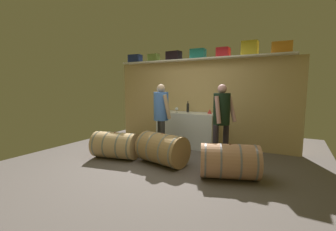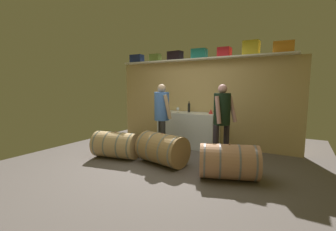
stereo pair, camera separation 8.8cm
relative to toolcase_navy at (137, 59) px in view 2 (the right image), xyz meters
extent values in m
cube|color=#5D5551|center=(1.91, -1.38, -2.32)|extent=(6.01, 7.28, 0.02)
cube|color=tan|center=(1.91, 0.15, -1.23)|extent=(4.81, 0.10, 2.17)
cube|color=silver|center=(1.91, 0.00, -0.13)|extent=(4.43, 0.40, 0.03)
cube|color=navy|center=(0.00, 0.00, 0.00)|extent=(0.37, 0.25, 0.22)
cube|color=olive|center=(0.63, 0.00, -0.01)|extent=(0.31, 0.20, 0.20)
cube|color=black|center=(1.25, 0.00, 0.00)|extent=(0.40, 0.25, 0.23)
cube|color=#1B7C75|center=(1.93, 0.00, 0.01)|extent=(0.38, 0.26, 0.24)
cube|color=red|center=(2.56, 0.00, 0.00)|extent=(0.29, 0.27, 0.22)
cube|color=yellow|center=(3.16, 0.00, 0.04)|extent=(0.34, 0.27, 0.31)
cube|color=orange|center=(3.81, 0.00, 0.01)|extent=(0.41, 0.26, 0.24)
cube|color=white|center=(1.75, -0.21, -1.88)|extent=(1.49, 0.59, 0.86)
cylinder|color=#324F2F|center=(1.16, -0.35, -1.34)|extent=(0.08, 0.08, 0.23)
sphere|color=#324F2F|center=(1.16, -0.35, -1.21)|extent=(0.07, 0.07, 0.07)
cylinder|color=#324F2F|center=(1.16, -0.35, -1.16)|extent=(0.03, 0.03, 0.07)
cylinder|color=black|center=(1.73, -0.12, -1.35)|extent=(0.07, 0.07, 0.19)
sphere|color=black|center=(1.73, -0.12, -1.24)|extent=(0.06, 0.06, 0.06)
cylinder|color=black|center=(1.73, -0.12, -1.20)|extent=(0.02, 0.02, 0.06)
cylinder|color=white|center=(1.54, -0.39, -1.45)|extent=(0.07, 0.07, 0.00)
cylinder|color=white|center=(1.54, -0.39, -1.41)|extent=(0.01, 0.01, 0.06)
sphere|color=white|center=(1.54, -0.39, -1.35)|extent=(0.08, 0.08, 0.08)
sphere|color=maroon|center=(1.54, -0.39, -1.36)|extent=(0.05, 0.05, 0.05)
cone|color=red|center=(2.32, -0.17, -1.39)|extent=(0.11, 0.11, 0.11)
cylinder|color=#9C7848|center=(1.90, -1.72, -2.01)|extent=(1.04, 0.77, 0.59)
cylinder|color=slate|center=(1.51, -1.64, -2.01)|extent=(0.15, 0.60, 0.61)
cylinder|color=slate|center=(1.75, -1.69, -2.01)|extent=(0.15, 0.60, 0.61)
cylinder|color=slate|center=(2.04, -1.75, -2.01)|extent=(0.15, 0.60, 0.61)
cylinder|color=slate|center=(2.28, -1.80, -2.01)|extent=(0.15, 0.60, 0.61)
cylinder|color=brown|center=(1.90, -1.72, -1.71)|extent=(0.04, 0.04, 0.01)
cylinder|color=tan|center=(0.83, -1.86, -2.03)|extent=(1.02, 0.72, 0.54)
cylinder|color=slate|center=(0.45, -1.94, -2.03)|extent=(0.14, 0.55, 0.55)
cylinder|color=slate|center=(0.68, -1.89, -2.03)|extent=(0.14, 0.55, 0.55)
cylinder|color=slate|center=(0.98, -1.83, -2.03)|extent=(0.14, 0.55, 0.55)
cylinder|color=slate|center=(1.21, -1.78, -2.03)|extent=(0.14, 0.55, 0.55)
cylinder|color=#8D4B46|center=(0.83, -1.86, -1.76)|extent=(0.04, 0.04, 0.01)
cylinder|color=tan|center=(3.22, -1.80, -2.02)|extent=(1.07, 0.85, 0.57)
cylinder|color=slate|center=(2.85, -1.93, -2.02)|extent=(0.22, 0.55, 0.58)
cylinder|color=slate|center=(3.08, -1.85, -2.02)|extent=(0.22, 0.55, 0.58)
cylinder|color=slate|center=(3.36, -1.75, -2.02)|extent=(0.22, 0.55, 0.58)
cylinder|color=slate|center=(3.59, -1.67, -2.02)|extent=(0.22, 0.55, 0.58)
cylinder|color=brown|center=(3.22, -1.80, -1.73)|extent=(0.04, 0.04, 0.01)
cylinder|color=#312B36|center=(2.77, -1.11, -1.93)|extent=(0.11, 0.11, 0.76)
cylinder|color=#312B36|center=(2.91, -0.87, -1.93)|extent=(0.11, 0.11, 0.76)
cylinder|color=black|center=(2.84, -0.99, -1.24)|extent=(0.33, 0.33, 0.62)
sphere|color=#C9908E|center=(2.84, -0.99, -0.85)|extent=(0.18, 0.18, 0.18)
cylinder|color=#C9908E|center=(2.83, -1.20, -1.24)|extent=(0.18, 0.15, 0.53)
cylinder|color=#C9908E|center=(3.02, -0.88, -1.24)|extent=(0.25, 0.19, 0.52)
cylinder|color=#2F3032|center=(1.59, -1.18, -1.93)|extent=(0.12, 0.12, 0.76)
cylinder|color=#2F3032|center=(1.40, -0.97, -1.93)|extent=(0.12, 0.12, 0.76)
cylinder|color=#497AD9|center=(1.49, -1.07, -1.24)|extent=(0.33, 0.33, 0.63)
sphere|color=tan|center=(1.49, -1.07, -0.84)|extent=(0.18, 0.18, 0.18)
cylinder|color=tan|center=(1.69, -1.15, -1.24)|extent=(0.19, 0.18, 0.53)
cylinder|color=tan|center=(1.44, -0.87, -1.24)|extent=(0.26, 0.24, 0.52)
camera|label=1|loc=(4.08, -5.47, -0.82)|focal=24.48mm
camera|label=2|loc=(4.15, -5.43, -0.82)|focal=24.48mm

